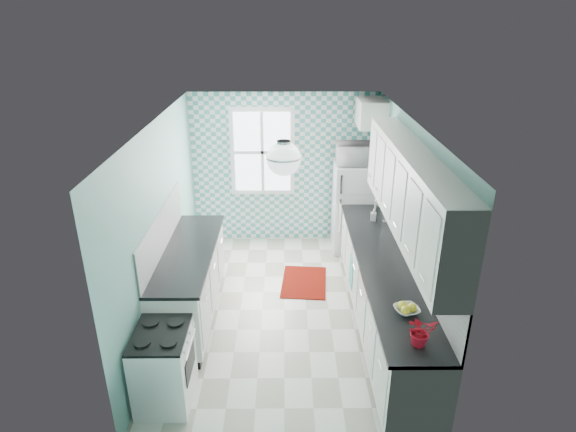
{
  "coord_description": "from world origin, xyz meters",
  "views": [
    {
      "loc": [
        0.01,
        -5.37,
        3.68
      ],
      "look_at": [
        0.05,
        0.25,
        1.25
      ],
      "focal_mm": 30.0,
      "sensor_mm": 36.0,
      "label": 1
    }
  ],
  "objects_px": {
    "fridge": "(353,207)",
    "potted_plant": "(421,331)",
    "stove": "(164,365)",
    "microwave": "(356,154)",
    "sink": "(371,225)",
    "ceiling_light": "(284,158)",
    "fruit_bowl": "(407,310)"
  },
  "relations": [
    {
      "from": "ceiling_light",
      "to": "potted_plant",
      "type": "bearing_deg",
      "value": -42.84
    },
    {
      "from": "fridge",
      "to": "fruit_bowl",
      "type": "xyz_separation_m",
      "value": [
        0.09,
        -3.22,
        0.24
      ]
    },
    {
      "from": "fridge",
      "to": "fruit_bowl",
      "type": "bearing_deg",
      "value": -88.46
    },
    {
      "from": "ceiling_light",
      "to": "stove",
      "type": "height_order",
      "value": "ceiling_light"
    },
    {
      "from": "fruit_bowl",
      "to": "potted_plant",
      "type": "distance_m",
      "value": 0.5
    },
    {
      "from": "sink",
      "to": "potted_plant",
      "type": "height_order",
      "value": "sink"
    },
    {
      "from": "stove",
      "to": "potted_plant",
      "type": "distance_m",
      "value": 2.51
    },
    {
      "from": "sink",
      "to": "potted_plant",
      "type": "xyz_separation_m",
      "value": [
        -0.0,
        -2.58,
        0.15
      ]
    },
    {
      "from": "sink",
      "to": "fruit_bowl",
      "type": "xyz_separation_m",
      "value": [
        -0.0,
        -2.1,
        0.04
      ]
    },
    {
      "from": "fridge",
      "to": "microwave",
      "type": "height_order",
      "value": "microwave"
    },
    {
      "from": "fridge",
      "to": "potted_plant",
      "type": "height_order",
      "value": "fridge"
    },
    {
      "from": "fridge",
      "to": "potted_plant",
      "type": "distance_m",
      "value": 3.72
    },
    {
      "from": "fridge",
      "to": "sink",
      "type": "relative_size",
      "value": 2.75
    },
    {
      "from": "fruit_bowl",
      "to": "potted_plant",
      "type": "height_order",
      "value": "potted_plant"
    },
    {
      "from": "potted_plant",
      "to": "sink",
      "type": "bearing_deg",
      "value": 89.91
    },
    {
      "from": "stove",
      "to": "sink",
      "type": "xyz_separation_m",
      "value": [
        2.4,
        2.24,
        0.51
      ]
    },
    {
      "from": "ceiling_light",
      "to": "sink",
      "type": "bearing_deg",
      "value": 50.71
    },
    {
      "from": "stove",
      "to": "sink",
      "type": "distance_m",
      "value": 3.32
    },
    {
      "from": "ceiling_light",
      "to": "microwave",
      "type": "height_order",
      "value": "ceiling_light"
    },
    {
      "from": "sink",
      "to": "ceiling_light",
      "type": "bearing_deg",
      "value": -128.22
    },
    {
      "from": "fruit_bowl",
      "to": "fridge",
      "type": "bearing_deg",
      "value": 91.61
    },
    {
      "from": "stove",
      "to": "potted_plant",
      "type": "bearing_deg",
      "value": -11.01
    },
    {
      "from": "stove",
      "to": "fruit_bowl",
      "type": "relative_size",
      "value": 3.33
    },
    {
      "from": "ceiling_light",
      "to": "fruit_bowl",
      "type": "xyz_separation_m",
      "value": [
        1.2,
        -0.63,
        -1.35
      ]
    },
    {
      "from": "stove",
      "to": "microwave",
      "type": "bearing_deg",
      "value": 52.69
    },
    {
      "from": "ceiling_light",
      "to": "potted_plant",
      "type": "relative_size",
      "value": 1.24
    },
    {
      "from": "fridge",
      "to": "fruit_bowl",
      "type": "distance_m",
      "value": 3.23
    },
    {
      "from": "sink",
      "to": "fruit_bowl",
      "type": "relative_size",
      "value": 2.23
    },
    {
      "from": "fridge",
      "to": "stove",
      "type": "xyz_separation_m",
      "value": [
        -2.31,
        -3.36,
        -0.31
      ]
    },
    {
      "from": "fridge",
      "to": "sink",
      "type": "xyz_separation_m",
      "value": [
        0.09,
        -1.12,
        0.2
      ]
    },
    {
      "from": "fridge",
      "to": "stove",
      "type": "relative_size",
      "value": 1.84
    },
    {
      "from": "stove",
      "to": "potted_plant",
      "type": "height_order",
      "value": "potted_plant"
    }
  ]
}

